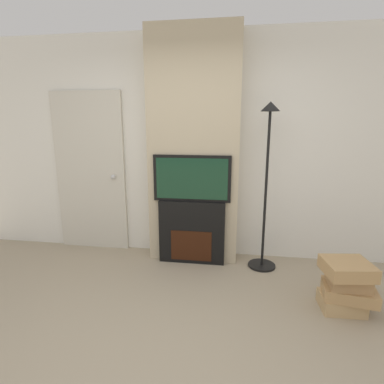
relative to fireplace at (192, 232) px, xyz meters
name	(u,v)px	position (x,y,z in m)	size (l,w,h in m)	color
ground_plane	(155,372)	(0.00, -1.71, -0.38)	(14.00, 14.00, 0.00)	tan
wall_back	(196,148)	(0.00, 0.32, 0.97)	(6.00, 0.06, 2.70)	silver
chimney_breast	(194,150)	(0.00, 0.15, 0.97)	(1.06, 0.29, 2.70)	#BCAD8E
fireplace	(192,232)	(0.00, 0.00, 0.00)	(0.78, 0.15, 0.76)	black
television	(192,178)	(0.00, 0.00, 0.65)	(0.90, 0.07, 0.54)	black
floor_lamp	(267,175)	(0.84, -0.02, 0.72)	(0.32, 0.32, 1.87)	black
box_stack	(346,286)	(1.50, -0.79, -0.13)	(0.50, 0.42, 0.49)	tan
entry_door	(90,173)	(-1.38, 0.27, 0.64)	(0.93, 0.09, 2.05)	beige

